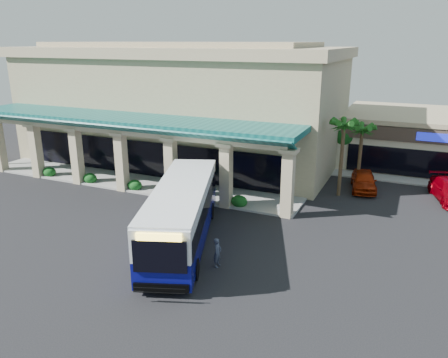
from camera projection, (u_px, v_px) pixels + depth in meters
The scene contains 9 objects.
ground at pixel (171, 230), 27.62m from camera, with size 110.00×110.00×0.00m, color black.
main_building at pixel (182, 102), 42.93m from camera, with size 30.80×14.80×11.35m, color tan, non-canonical shape.
arcade at pixel (128, 151), 35.77m from camera, with size 30.00×6.20×5.70m, color #0C4B49, non-canonical shape.
palm_0 at pixel (342, 154), 32.91m from camera, with size 2.40×2.40×6.60m, color #174E14, non-canonical shape.
palm_1 at pixel (360, 152), 35.26m from camera, with size 2.40×2.40×5.80m, color #174E14, non-canonical shape.
broadleaf_tree at pixel (345, 143), 40.54m from camera, with size 2.60×2.60×4.81m, color #0F4513, non-canonical shape.
transit_bus at pixel (182, 215), 25.51m from camera, with size 2.93×12.61×3.52m, color #0A0C74, non-canonical shape.
pedestrian at pixel (218, 252), 23.01m from camera, with size 0.59×0.39×1.61m, color #3C4254.
car_silver at pixel (364, 180), 34.93m from camera, with size 1.85×4.60×1.57m, color #9B2407.
Camera 1 is at (13.33, -21.80, 11.48)m, focal length 35.00 mm.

